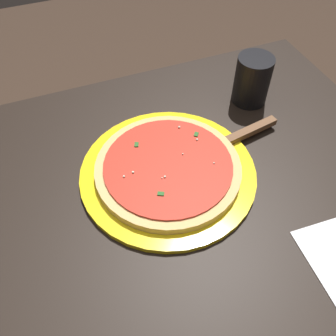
% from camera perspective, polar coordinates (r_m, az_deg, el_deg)
% --- Properties ---
extents(ground_plane, '(5.00, 5.00, 0.00)m').
position_cam_1_polar(ground_plane, '(1.37, -0.57, -22.62)').
color(ground_plane, '#38281E').
extents(restaurant_table, '(1.04, 0.75, 0.75)m').
position_cam_1_polar(restaurant_table, '(0.81, -0.91, -10.02)').
color(restaurant_table, black).
rests_on(restaurant_table, ground_plane).
extents(serving_plate, '(0.34, 0.34, 0.01)m').
position_cam_1_polar(serving_plate, '(0.72, 0.00, -0.74)').
color(serving_plate, yellow).
rests_on(serving_plate, restaurant_table).
extents(pizza, '(0.28, 0.28, 0.02)m').
position_cam_1_polar(pizza, '(0.71, -0.00, 0.03)').
color(pizza, '#DBB26B').
rests_on(pizza, serving_plate).
extents(pizza_server, '(0.22, 0.08, 0.01)m').
position_cam_1_polar(pizza_server, '(0.78, 10.48, 4.60)').
color(pizza_server, silver).
rests_on(pizza_server, serving_plate).
extents(cup_tall_drink, '(0.08, 0.08, 0.11)m').
position_cam_1_polar(cup_tall_drink, '(0.87, 13.02, 13.26)').
color(cup_tall_drink, black).
rests_on(cup_tall_drink, restaurant_table).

